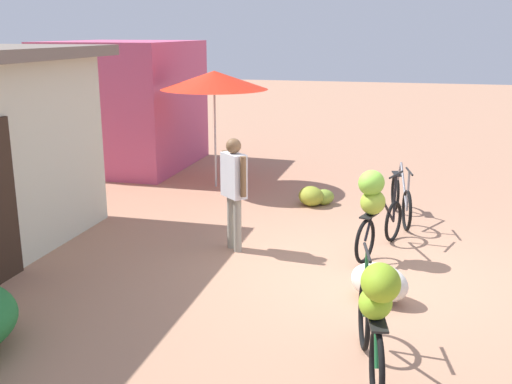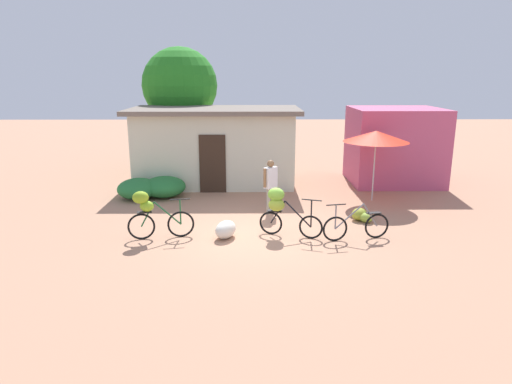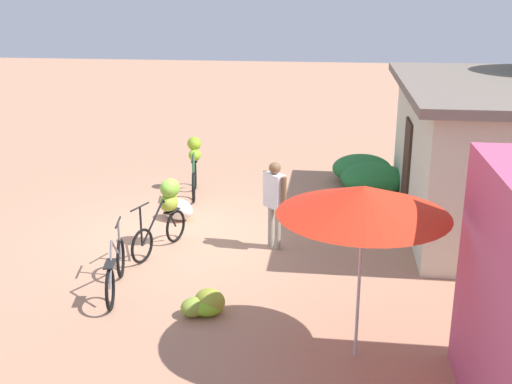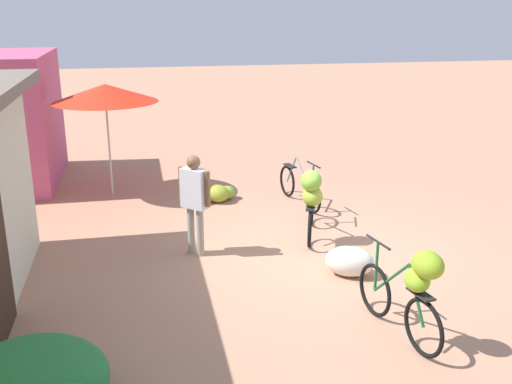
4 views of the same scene
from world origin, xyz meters
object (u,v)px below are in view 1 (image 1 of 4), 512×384
at_px(bicycle_center_loaded, 401,199).
at_px(person_vendor, 234,183).
at_px(market_umbrella, 214,80).
at_px(banana_pile_on_ground, 314,197).
at_px(produce_sack, 379,282).
at_px(bicycle_near_pile, 375,204).
at_px(shop_pink, 125,105).
at_px(bicycle_leftmost, 375,312).

bearing_deg(bicycle_center_loaded, person_vendor, 132.32).
xyz_separation_m(bicycle_center_loaded, person_vendor, (-2.03, 2.23, 0.62)).
distance_m(market_umbrella, bicycle_center_loaded, 4.21).
height_order(bicycle_center_loaded, person_vendor, person_vendor).
height_order(market_umbrella, banana_pile_on_ground, market_umbrella).
xyz_separation_m(banana_pile_on_ground, produce_sack, (-3.73, -1.35, 0.07)).
distance_m(bicycle_near_pile, produce_sack, 1.50).
relative_size(shop_pink, market_umbrella, 1.41).
height_order(bicycle_leftmost, bicycle_near_pile, bicycle_near_pile).
bearing_deg(market_umbrella, produce_sack, -142.94).
distance_m(bicycle_center_loaded, produce_sack, 3.24).
bearing_deg(bicycle_near_pile, produce_sack, -173.12).
distance_m(market_umbrella, produce_sack, 6.01).
relative_size(market_umbrella, bicycle_near_pile, 1.44).
distance_m(market_umbrella, bicycle_leftmost, 7.40).
xyz_separation_m(shop_pink, banana_pile_on_ground, (-2.25, -4.67, -1.24)).
height_order(bicycle_near_pile, banana_pile_on_ground, bicycle_near_pile).
distance_m(bicycle_center_loaded, banana_pile_on_ground, 1.59).
bearing_deg(shop_pink, bicycle_leftmost, -142.11).
xyz_separation_m(shop_pink, bicycle_center_loaded, (-2.75, -6.17, -1.04)).
relative_size(bicycle_leftmost, produce_sack, 2.31).
xyz_separation_m(market_umbrella, bicycle_center_loaded, (-1.33, -3.60, -1.73)).
bearing_deg(bicycle_leftmost, person_vendor, 35.07).
height_order(market_umbrella, bicycle_center_loaded, market_umbrella).
relative_size(market_umbrella, bicycle_leftmost, 1.40).
xyz_separation_m(market_umbrella, produce_sack, (-4.56, -3.45, -1.87)).
bearing_deg(bicycle_near_pile, shop_pink, 51.90).
xyz_separation_m(market_umbrella, banana_pile_on_ground, (-0.83, -2.10, -1.93)).
relative_size(bicycle_center_loaded, produce_sack, 2.44).
bearing_deg(banana_pile_on_ground, market_umbrella, 68.32).
xyz_separation_m(banana_pile_on_ground, person_vendor, (-2.53, 0.73, 0.82)).
bearing_deg(bicycle_leftmost, market_umbrella, 28.67).
height_order(shop_pink, bicycle_near_pile, shop_pink).
relative_size(market_umbrella, bicycle_center_loaded, 1.32).
bearing_deg(person_vendor, bicycle_leftmost, -144.93).
relative_size(bicycle_near_pile, produce_sack, 2.24).
bearing_deg(market_umbrella, shop_pink, 61.24).
height_order(market_umbrella, bicycle_leftmost, market_umbrella).
bearing_deg(bicycle_near_pile, market_umbrella, 45.90).
bearing_deg(banana_pile_on_ground, person_vendor, 163.94).
relative_size(market_umbrella, produce_sack, 3.23).
relative_size(shop_pink, bicycle_center_loaded, 1.87).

